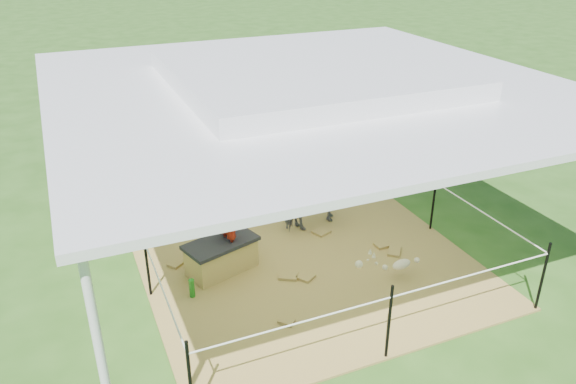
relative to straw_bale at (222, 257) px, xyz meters
name	(u,v)px	position (x,y,z in m)	size (l,w,h in m)	color
ground	(304,260)	(1.20, -0.18, -0.24)	(90.00, 90.00, 0.00)	#2D5919
hay_patch	(304,259)	(1.20, -0.18, -0.23)	(4.60, 4.60, 0.03)	brown
canopy_tent	(307,81)	(1.20, -0.18, 2.45)	(6.30, 6.30, 2.90)	silver
rope_fence	(304,222)	(1.20, -0.18, 0.40)	(4.54, 4.54, 1.00)	black
straw_bale	(222,257)	(0.00, 0.00, 0.00)	(0.95, 0.48, 0.42)	#B28F41
dark_cloth	(221,243)	(0.00, 0.00, 0.24)	(1.01, 0.53, 0.05)	black
woman	(226,207)	(0.10, 0.00, 0.78)	(0.42, 0.27, 1.14)	red
green_bottle	(192,288)	(-0.55, -0.45, -0.08)	(0.07, 0.07, 0.26)	#1D751A
pony	(320,198)	(1.84, 0.62, 0.29)	(0.54, 1.19, 1.01)	#4E4E53
pink_hat	(321,165)	(1.84, 0.62, 0.87)	(0.31, 0.31, 0.15)	pink
foal	(402,263)	(2.24, -1.15, 0.03)	(0.86, 0.48, 0.48)	#C9B493
trash_barrel	(353,97)	(5.21, 5.60, 0.23)	(0.61, 0.61, 0.95)	#1644AB
picnic_table_near	(261,86)	(3.58, 7.93, 0.13)	(1.78, 1.28, 0.74)	brown
picnic_table_far	(332,65)	(6.63, 9.52, 0.09)	(1.57, 1.13, 0.65)	brown
distant_person	(256,88)	(3.14, 7.06, 0.33)	(0.55, 0.43, 1.14)	#2C5DA8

